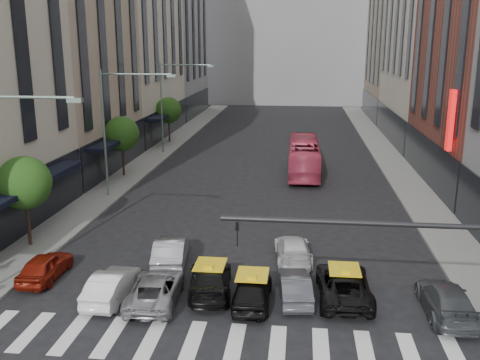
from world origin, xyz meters
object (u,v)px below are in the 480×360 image
(car_red, at_px, (45,266))
(taxi_center, at_px, (252,289))
(streetlamp_mid, at_px, (116,117))
(car_white_front, at_px, (112,285))
(streetlamp_far, at_px, (171,95))
(taxi_left, at_px, (210,279))
(bus, at_px, (304,157))

(car_red, xyz_separation_m, taxi_center, (10.03, -1.43, 0.03))
(streetlamp_mid, relative_size, car_white_front, 2.28)
(streetlamp_far, height_order, taxi_left, streetlamp_far)
(taxi_left, xyz_separation_m, taxi_center, (1.97, -0.88, 0.01))
(car_red, bearing_deg, taxi_center, 171.36)
(taxi_left, bearing_deg, streetlamp_mid, -65.17)
(streetlamp_mid, xyz_separation_m, streetlamp_far, (0.00, 16.00, 0.00))
(streetlamp_far, bearing_deg, bus, -28.37)
(streetlamp_mid, bearing_deg, streetlamp_far, 90.00)
(car_red, bearing_deg, taxi_left, 175.60)
(streetlamp_mid, xyz_separation_m, taxi_center, (11.00, -15.23, -5.23))
(taxi_center, height_order, bus, bus)
(taxi_left, xyz_separation_m, bus, (4.21, 23.20, 0.81))
(taxi_left, bearing_deg, streetlamp_far, -80.79)
(streetlamp_far, bearing_deg, car_white_front, -81.25)
(car_white_front, height_order, bus, bus)
(streetlamp_mid, distance_m, streetlamp_far, 16.00)
(streetlamp_far, xyz_separation_m, taxi_center, (11.00, -31.23, -5.23))
(streetlamp_mid, xyz_separation_m, car_white_front, (4.84, -15.46, -5.26))
(streetlamp_mid, xyz_separation_m, car_red, (0.98, -13.81, -5.27))
(streetlamp_mid, height_order, bus, streetlamp_mid)
(taxi_left, relative_size, taxi_center, 1.16)
(bus, bearing_deg, streetlamp_far, -28.88)
(taxi_center, bearing_deg, car_white_front, 1.79)
(streetlamp_mid, height_order, streetlamp_far, same)
(car_white_front, bearing_deg, streetlamp_far, -79.19)
(streetlamp_mid, bearing_deg, taxi_left, -57.81)
(bus, bearing_deg, taxi_left, 79.22)
(car_white_front, xyz_separation_m, taxi_left, (4.19, 1.11, 0.01))
(streetlamp_far, bearing_deg, streetlamp_mid, -90.00)
(streetlamp_mid, distance_m, car_red, 14.81)
(streetlamp_far, distance_m, car_white_front, 32.27)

